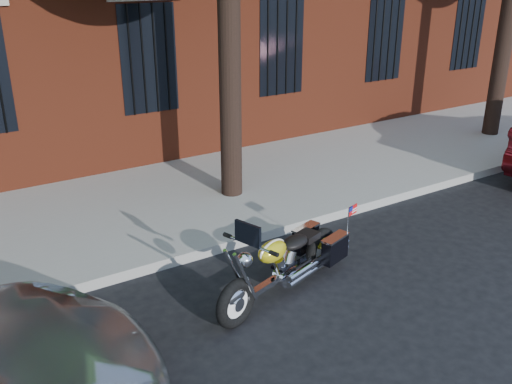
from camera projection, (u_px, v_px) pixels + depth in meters
ground at (310, 281)px, 7.45m from camera, size 120.00×120.00×0.00m
curb at (254, 236)px, 8.50m from camera, size 40.00×0.16×0.15m
sidewalk at (197, 196)px, 9.97m from camera, size 40.00×3.60×0.15m
motorcycle at (288, 263)px, 7.07m from camera, size 2.40×1.13×1.22m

